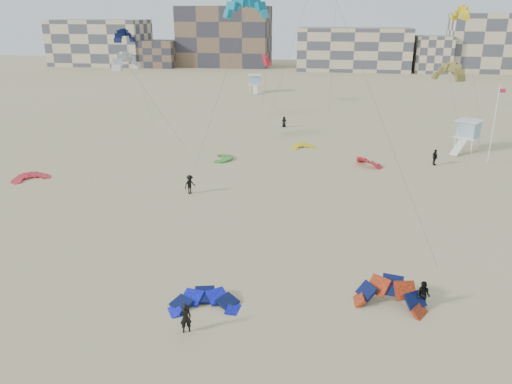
% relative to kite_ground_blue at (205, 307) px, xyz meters
% --- Properties ---
extents(ground, '(320.00, 320.00, 0.00)m').
position_rel_kite_ground_blue_xyz_m(ground, '(-0.70, 0.56, 0.00)').
color(ground, tan).
rests_on(ground, ground).
extents(kite_ground_blue, '(4.99, 5.16, 2.35)m').
position_rel_kite_ground_blue_xyz_m(kite_ground_blue, '(0.00, 0.00, 0.00)').
color(kite_ground_blue, '#1721E3').
rests_on(kite_ground_blue, ground).
extents(kite_ground_orange, '(4.93, 4.93, 4.19)m').
position_rel_kite_ground_blue_xyz_m(kite_ground_orange, '(10.78, 2.05, 0.00)').
color(kite_ground_orange, red).
rests_on(kite_ground_orange, ground).
extents(kite_ground_red, '(5.14, 5.13, 1.51)m').
position_rel_kite_ground_blue_xyz_m(kite_ground_red, '(-24.32, 20.01, 0.00)').
color(kite_ground_red, red).
rests_on(kite_ground_red, ground).
extents(kite_ground_green, '(3.77, 3.58, 0.79)m').
position_rel_kite_ground_blue_xyz_m(kite_ground_green, '(-6.34, 30.77, 0.00)').
color(kite_ground_green, '#4A982C').
rests_on(kite_ground_green, ground).
extents(kite_ground_red_far, '(4.71, 4.69, 3.13)m').
position_rel_kite_ground_blue_xyz_m(kite_ground_red_far, '(10.54, 31.11, 0.00)').
color(kite_ground_red_far, red).
rests_on(kite_ground_red_far, ground).
extents(kite_ground_yellow, '(4.20, 4.30, 1.55)m').
position_rel_kite_ground_blue_xyz_m(kite_ground_yellow, '(2.62, 37.63, 0.00)').
color(kite_ground_yellow, gold).
rests_on(kite_ground_yellow, ground).
extents(kitesurfer_main, '(0.77, 0.67, 1.77)m').
position_rel_kite_ground_blue_xyz_m(kitesurfer_main, '(-0.34, -2.50, 0.88)').
color(kitesurfer_main, black).
rests_on(kitesurfer_main, ground).
extents(kitesurfer_b, '(1.06, 1.00, 1.73)m').
position_rel_kite_ground_blue_xyz_m(kitesurfer_b, '(12.66, 2.16, 0.86)').
color(kitesurfer_b, black).
rests_on(kitesurfer_b, ground).
extents(kitesurfer_c, '(1.27, 1.37, 1.86)m').
position_rel_kite_ground_blue_xyz_m(kitesurfer_c, '(-6.63, 18.70, 0.93)').
color(kitesurfer_c, black).
rests_on(kitesurfer_c, ground).
extents(kitesurfer_d, '(0.78, 1.17, 1.84)m').
position_rel_kite_ground_blue_xyz_m(kitesurfer_d, '(17.93, 32.61, 0.92)').
color(kitesurfer_d, black).
rests_on(kitesurfer_d, ground).
extents(kitesurfer_e, '(0.91, 0.74, 1.60)m').
position_rel_kite_ground_blue_xyz_m(kitesurfer_e, '(-1.33, 49.35, 0.80)').
color(kitesurfer_e, black).
rests_on(kitesurfer_e, ground).
extents(kite_fly_teal_a, '(7.69, 5.09, 17.28)m').
position_rel_kite_ground_blue_xyz_m(kite_fly_teal_a, '(-2.31, 25.23, 16.67)').
color(kite_fly_teal_a, '#04799F').
rests_on(kite_fly_teal_a, ground).
extents(kite_fly_grey, '(10.46, 5.25, 10.99)m').
position_rel_kite_ground_blue_xyz_m(kite_fly_grey, '(-18.58, 33.22, 10.65)').
color(kite_fly_grey, silver).
rests_on(kite_fly_grey, ground).
extents(kite_fly_olive, '(5.32, 9.16, 10.43)m').
position_rel_kite_ground_blue_xyz_m(kite_fly_olive, '(18.89, 35.81, 9.89)').
color(kite_fly_olive, brown).
rests_on(kite_fly_olive, ground).
extents(kite_fly_yellow, '(6.60, 5.03, 16.18)m').
position_rel_kite_ground_blue_xyz_m(kite_fly_yellow, '(23.15, 55.39, 16.05)').
color(kite_fly_yellow, gold).
rests_on(kite_fly_yellow, ground).
extents(kite_fly_navy, '(7.51, 6.25, 13.18)m').
position_rel_kite_ground_blue_xyz_m(kite_fly_navy, '(-24.74, 47.06, 12.92)').
color(kite_fly_navy, '#080741').
rests_on(kite_fly_navy, ground).
extents(kite_fly_red, '(4.78, 8.77, 8.57)m').
position_rel_kite_ground_blue_xyz_m(kite_fly_red, '(-6.89, 67.48, 8.00)').
color(kite_fly_red, red).
rests_on(kite_fly_red, ground).
extents(lifeguard_tower_near, '(3.81, 5.84, 3.88)m').
position_rel_kite_ground_blue_xyz_m(lifeguard_tower_near, '(22.87, 39.91, 1.92)').
color(lifeguard_tower_near, white).
rests_on(lifeguard_tower_near, ground).
extents(lifeguard_tower_far, '(3.14, 5.40, 3.74)m').
position_rel_kite_ground_blue_xyz_m(lifeguard_tower_far, '(-11.71, 82.26, 1.86)').
color(lifeguard_tower_far, white).
rests_on(lifeguard_tower_far, ground).
extents(flagpole, '(0.71, 0.11, 8.77)m').
position_rel_kite_ground_blue_xyz_m(flagpole, '(24.30, 35.01, 4.58)').
color(flagpole, white).
rests_on(flagpole, ground).
extents(condo_west_a, '(30.00, 15.00, 14.00)m').
position_rel_kite_ground_blue_xyz_m(condo_west_a, '(-70.70, 130.56, 7.00)').
color(condo_west_a, '#C5B590').
rests_on(condo_west_a, ground).
extents(condo_west_b, '(28.00, 14.00, 18.00)m').
position_rel_kite_ground_blue_xyz_m(condo_west_b, '(-30.70, 134.56, 9.00)').
color(condo_west_b, brown).
rests_on(condo_west_b, ground).
extents(condo_mid, '(32.00, 16.00, 12.00)m').
position_rel_kite_ground_blue_xyz_m(condo_mid, '(9.30, 130.56, 6.00)').
color(condo_mid, '#C5B590').
rests_on(condo_mid, ground).
extents(condo_east, '(26.00, 14.00, 16.00)m').
position_rel_kite_ground_blue_xyz_m(condo_east, '(49.30, 132.56, 8.00)').
color(condo_east, '#C5B590').
rests_on(condo_east, ground).
extents(condo_fill_left, '(12.00, 10.00, 8.00)m').
position_rel_kite_ground_blue_xyz_m(condo_fill_left, '(-50.70, 128.56, 4.00)').
color(condo_fill_left, brown).
rests_on(condo_fill_left, ground).
extents(condo_fill_right, '(10.00, 10.00, 10.00)m').
position_rel_kite_ground_blue_xyz_m(condo_fill_right, '(31.30, 128.56, 5.00)').
color(condo_fill_right, '#C5B590').
rests_on(condo_fill_right, ground).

